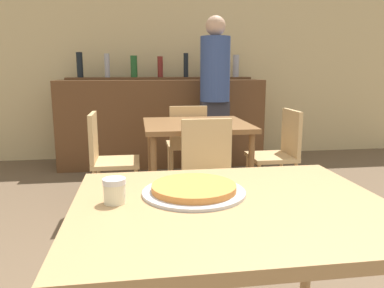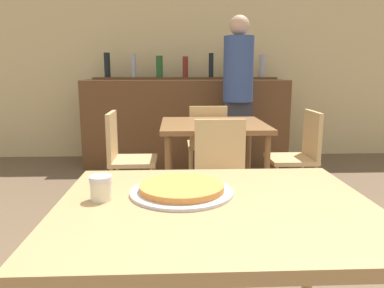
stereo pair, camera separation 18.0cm
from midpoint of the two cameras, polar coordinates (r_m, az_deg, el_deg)
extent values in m
cube|color=#D1B784|center=(5.37, -0.15, 13.04)|extent=(8.00, 0.05, 2.80)
cube|color=#A87F51|center=(1.32, 7.64, -9.83)|extent=(1.10, 0.89, 0.04)
cylinder|color=#A87F51|center=(1.83, -10.93, -16.99)|extent=(0.05, 0.05, 0.74)
cylinder|color=#A87F51|center=(1.95, 20.03, -15.68)|extent=(0.05, 0.05, 0.74)
cube|color=brown|center=(3.28, 4.84, 2.86)|extent=(0.91, 0.87, 0.04)
cylinder|color=brown|center=(2.97, -1.92, -5.64)|extent=(0.05, 0.05, 0.73)
cylinder|color=brown|center=(3.08, 12.92, -5.31)|extent=(0.05, 0.05, 0.73)
cylinder|color=brown|center=(3.70, -2.06, -2.27)|extent=(0.05, 0.05, 0.73)
cylinder|color=brown|center=(3.79, 9.93, -2.11)|extent=(0.05, 0.05, 0.73)
cube|color=brown|center=(4.91, 0.11, 3.30)|extent=(2.60, 0.56, 1.11)
cube|color=brown|center=(5.00, 0.03, 9.98)|extent=(2.39, 0.24, 0.03)
cylinder|color=black|center=(5.06, -11.79, 11.71)|extent=(0.08, 0.08, 0.31)
cylinder|color=#9999A3|center=(5.02, -7.89, 11.76)|extent=(0.07, 0.07, 0.30)
cylinder|color=#1E5123|center=(5.00, -3.93, 11.70)|extent=(0.09, 0.09, 0.27)
cylinder|color=maroon|center=(5.00, 0.03, 11.68)|extent=(0.07, 0.07, 0.27)
cylinder|color=black|center=(5.03, 3.98, 11.90)|extent=(0.06, 0.06, 0.31)
cylinder|color=maroon|center=(5.08, 7.86, 11.80)|extent=(0.06, 0.06, 0.31)
cylinder|color=#9999A3|center=(5.15, 11.65, 11.58)|extent=(0.08, 0.08, 0.29)
cube|color=tan|center=(2.69, 6.60, -5.90)|extent=(0.40, 0.40, 0.04)
cube|color=tan|center=(2.81, 6.12, -0.42)|extent=(0.38, 0.04, 0.41)
cylinder|color=tan|center=(2.59, 3.29, -11.96)|extent=(0.03, 0.03, 0.42)
cylinder|color=tan|center=(2.64, 10.80, -11.65)|extent=(0.03, 0.03, 0.42)
cylinder|color=tan|center=(2.90, 2.61, -9.33)|extent=(0.03, 0.03, 0.42)
cylinder|color=tan|center=(2.95, 9.28, -9.11)|extent=(0.03, 0.03, 0.42)
cube|color=tan|center=(4.01, 3.52, -0.14)|extent=(0.40, 0.40, 0.04)
cube|color=tan|center=(3.79, 3.85, 2.65)|extent=(0.38, 0.04, 0.41)
cylinder|color=tan|center=(4.24, 5.53, -2.71)|extent=(0.03, 0.03, 0.42)
cylinder|color=tan|center=(4.21, 0.94, -2.77)|extent=(0.03, 0.03, 0.42)
cylinder|color=tan|center=(3.92, 6.22, -3.90)|extent=(0.03, 0.03, 0.42)
cylinder|color=tan|center=(3.88, 1.24, -3.98)|extent=(0.03, 0.03, 0.42)
cube|color=tan|center=(3.33, -7.35, -2.57)|extent=(0.40, 0.40, 0.04)
cube|color=tan|center=(3.30, -10.60, 1.21)|extent=(0.04, 0.38, 0.41)
cylinder|color=tan|center=(3.22, -4.46, -7.25)|extent=(0.03, 0.03, 0.42)
cylinder|color=tan|center=(3.54, -4.28, -5.51)|extent=(0.03, 0.03, 0.42)
cylinder|color=tan|center=(3.25, -10.51, -7.24)|extent=(0.03, 0.03, 0.42)
cylinder|color=tan|center=(3.57, -9.77, -5.51)|extent=(0.03, 0.03, 0.42)
cube|color=tan|center=(3.50, 16.25, -2.24)|extent=(0.40, 0.40, 0.04)
cube|color=tan|center=(3.52, 19.26, 1.39)|extent=(0.04, 0.38, 0.41)
cylinder|color=tan|center=(3.67, 12.68, -5.17)|extent=(0.03, 0.03, 0.42)
cylinder|color=tan|center=(3.36, 14.20, -6.79)|extent=(0.03, 0.03, 0.42)
cylinder|color=tan|center=(3.77, 17.69, -4.99)|extent=(0.03, 0.03, 0.42)
cylinder|color=tan|center=(3.47, 19.62, -6.52)|extent=(0.03, 0.03, 0.42)
cylinder|color=#B7B7BC|center=(1.40, 2.14, -7.38)|extent=(0.38, 0.38, 0.01)
cylinder|color=#CC7A38|center=(1.39, 2.15, -6.68)|extent=(0.31, 0.31, 0.02)
cylinder|color=beige|center=(1.34, -9.96, -7.08)|extent=(0.08, 0.08, 0.07)
cylinder|color=silver|center=(1.33, -10.03, -5.29)|extent=(0.08, 0.08, 0.02)
cube|color=#2D2D38|center=(4.42, 8.00, 0.79)|extent=(0.32, 0.18, 0.87)
cylinder|color=#33477F|center=(4.35, 8.29, 11.20)|extent=(0.34, 0.34, 0.73)
sphere|color=tan|center=(4.38, 8.47, 17.44)|extent=(0.23, 0.23, 0.23)
camera|label=1|loc=(0.09, -87.14, 0.57)|focal=35.00mm
camera|label=2|loc=(0.09, 92.86, -0.57)|focal=35.00mm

